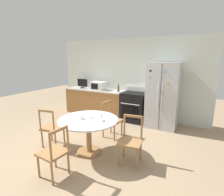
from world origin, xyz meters
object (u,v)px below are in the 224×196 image
object	(u,v)px
candle_glass	(82,118)
refrigerator	(163,95)
microwave	(99,86)
counter_bottle	(118,89)
dining_chair_left	(52,128)
countertop_tv	(82,83)
oven_range	(134,107)
dining_chair_far	(112,120)
dining_chair_right	(131,141)
dining_chair_near	(54,153)

from	to	relation	value
candle_glass	refrigerator	bearing A→B (deg)	63.93
microwave	counter_bottle	bearing A→B (deg)	-3.68
dining_chair_left	candle_glass	xyz separation A→B (m)	(0.80, 0.08, 0.35)
countertop_tv	candle_glass	distance (m)	3.01
oven_range	countertop_tv	distance (m)	2.13
dining_chair_far	oven_range	bearing A→B (deg)	-176.54
refrigerator	candle_glass	distance (m)	2.58
refrigerator	dining_chair_far	bearing A→B (deg)	-126.62
microwave	countertop_tv	distance (m)	0.70
countertop_tv	counter_bottle	distance (m)	1.50
oven_range	dining_chair_right	distance (m)	2.34
microwave	dining_chair_left	bearing A→B (deg)	-82.97
counter_bottle	candle_glass	bearing A→B (deg)	-82.56
microwave	dining_chair_near	bearing A→B (deg)	-70.30
dining_chair_far	counter_bottle	bearing A→B (deg)	-154.10
dining_chair_far	dining_chair_left	size ratio (longest dim) A/B	1.00
refrigerator	countertop_tv	bearing A→B (deg)	178.32
dining_chair_left	candle_glass	size ratio (longest dim) A/B	10.45
refrigerator	dining_chair_left	size ratio (longest dim) A/B	2.07
microwave	dining_chair_left	xyz separation A→B (m)	(0.30, -2.46, -0.60)
dining_chair_far	dining_chair_left	distance (m)	1.44
refrigerator	oven_range	size ratio (longest dim) A/B	1.73
dining_chair_far	candle_glass	size ratio (longest dim) A/B	10.45
microwave	refrigerator	bearing A→B (deg)	-1.94
dining_chair_near	dining_chair_right	bearing A→B (deg)	-39.39
oven_range	microwave	size ratio (longest dim) A/B	2.29
refrigerator	candle_glass	size ratio (longest dim) A/B	21.59
refrigerator	counter_bottle	bearing A→B (deg)	179.03
dining_chair_far	dining_chair_right	world-z (taller)	same
dining_chair_far	dining_chair_right	distance (m)	1.21
microwave	dining_chair_near	size ratio (longest dim) A/B	0.52
candle_glass	dining_chair_far	bearing A→B (deg)	81.10
dining_chair_far	dining_chair_near	world-z (taller)	same
counter_bottle	dining_chair_left	bearing A→B (deg)	-101.53
oven_range	dining_chair_left	distance (m)	2.65
microwave	counter_bottle	size ratio (longest dim) A/B	1.67
counter_bottle	dining_chair_right	world-z (taller)	counter_bottle
microwave	counter_bottle	world-z (taller)	counter_bottle
counter_bottle	candle_glass	size ratio (longest dim) A/B	3.26
countertop_tv	dining_chair_near	bearing A→B (deg)	-60.12
dining_chair_right	oven_range	bearing A→B (deg)	-78.12
oven_range	countertop_tv	bearing A→B (deg)	179.02
refrigerator	counter_bottle	size ratio (longest dim) A/B	6.62
dining_chair_left	candle_glass	distance (m)	0.87
refrigerator	candle_glass	xyz separation A→B (m)	(-1.13, -2.31, -0.15)
microwave	dining_chair_left	world-z (taller)	microwave
dining_chair_left	countertop_tv	bearing A→B (deg)	100.82
countertop_tv	dining_chair_near	size ratio (longest dim) A/B	0.45
counter_bottle	candle_glass	world-z (taller)	counter_bottle
counter_bottle	dining_chair_near	distance (m)	3.24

